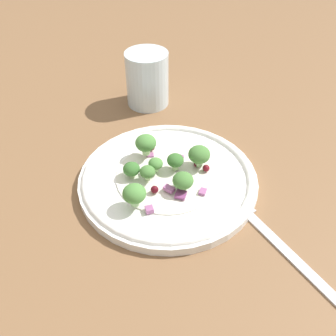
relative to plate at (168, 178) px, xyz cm
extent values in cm
cube|color=brown|center=(-1.20, -0.89, -1.86)|extent=(180.00, 180.00, 2.00)
cylinder|color=white|center=(0.00, 0.00, -0.26)|extent=(23.77, 23.77, 1.20)
torus|color=white|center=(0.00, 0.00, 0.34)|extent=(22.87, 22.87, 1.00)
cylinder|color=white|center=(0.00, 0.00, 0.44)|extent=(13.79, 13.79, 0.20)
cylinder|color=#ADD18E|center=(4.67, -1.32, 0.81)|extent=(0.84, 0.84, 0.84)
ellipsoid|color=#386B2D|center=(4.67, -1.32, 1.82)|extent=(2.24, 2.24, 1.68)
cylinder|color=#ADD18E|center=(2.81, 0.50, 1.27)|extent=(0.75, 0.75, 0.75)
ellipsoid|color=#477A38|center=(2.81, 0.50, 2.18)|extent=(2.01, 2.01, 1.51)
cylinder|color=#9EC684|center=(-4.47, -1.04, 1.27)|extent=(1.11, 1.11, 1.11)
ellipsoid|color=#477A38|center=(-4.47, -1.04, 2.60)|extent=(2.95, 2.95, 2.21)
cylinder|color=#9EC684|center=(-1.45, 3.10, 1.02)|extent=(0.99, 0.99, 0.99)
ellipsoid|color=#477A38|center=(-1.45, 3.10, 2.21)|extent=(2.64, 2.64, 1.98)
cylinder|color=#9EC684|center=(5.10, 4.42, 1.37)|extent=(1.07, 1.07, 1.07)
ellipsoid|color=#4C843D|center=(5.10, 4.42, 2.65)|extent=(2.86, 2.86, 2.14)
cylinder|color=#ADD18E|center=(2.08, -4.48, 1.67)|extent=(1.09, 1.09, 1.09)
ellipsoid|color=#4C843D|center=(2.08, -4.48, 2.97)|extent=(2.90, 2.90, 2.17)
cylinder|color=#9EC684|center=(1.47, -0.85, 1.25)|extent=(0.73, 0.73, 0.73)
ellipsoid|color=#4C843D|center=(1.47, -0.85, 2.13)|extent=(1.94, 1.94, 1.45)
cylinder|color=#ADD18E|center=(-1.40, -1.08, 1.20)|extent=(0.84, 0.84, 0.84)
ellipsoid|color=#386B2D|center=(-1.40, -1.08, 2.21)|extent=(2.24, 2.24, 1.68)
sphere|color=maroon|center=(-5.13, 0.33, 1.08)|extent=(0.95, 0.95, 0.95)
sphere|color=#4C0A14|center=(-4.25, -0.74, 0.93)|extent=(0.86, 0.86, 0.86)
sphere|color=maroon|center=(1.10, -5.56, 1.16)|extent=(0.90, 0.90, 0.90)
sphere|color=#4C0A14|center=(2.38, 2.80, 1.12)|extent=(0.99, 0.99, 0.99)
cube|color=#843D75|center=(-0.67, 4.15, 0.86)|extent=(1.83, 1.86, 0.36)
cube|color=#A35B93|center=(1.53, -4.58, 0.56)|extent=(1.11, 1.01, 0.38)
cube|color=#A35B93|center=(-3.53, 4.15, 0.73)|extent=(1.29, 1.36, 0.43)
cube|color=#A35B93|center=(0.56, 3.03, 1.07)|extent=(1.54, 1.58, 0.51)
cube|color=#A35B93|center=(-2.35, -2.95, 0.84)|extent=(1.28, 1.28, 0.36)
cube|color=#A35B93|center=(3.59, 5.64, 0.80)|extent=(1.00, 0.99, 0.59)
cube|color=silver|center=(-10.81, 15.02, -0.61)|extent=(5.96, 14.59, 0.50)
cube|color=silver|center=(-7.83, 6.22, -0.61)|extent=(3.43, 4.18, 0.50)
cylinder|color=silver|center=(-0.82, -20.75, 3.71)|extent=(7.18, 7.18, 9.15)
camera|label=1|loc=(8.19, 35.56, 34.17)|focal=40.02mm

